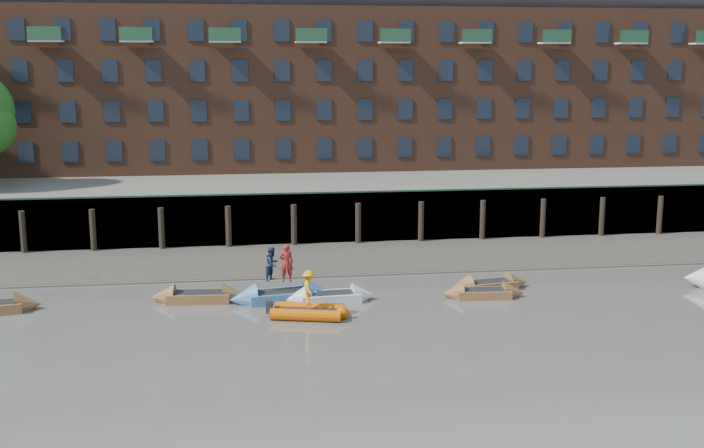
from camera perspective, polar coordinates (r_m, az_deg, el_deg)
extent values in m
plane|color=#5C564E|center=(30.53, 2.67, -10.20)|extent=(220.00, 220.00, 0.00)
cube|color=#3D382F|center=(47.58, -1.30, -2.43)|extent=(110.00, 8.00, 0.50)
cube|color=#4C4336|center=(44.30, -0.79, -3.44)|extent=(110.00, 1.60, 0.10)
cube|color=#2D2A26|center=(51.52, -1.87, 0.42)|extent=(110.00, 0.80, 3.20)
cylinder|color=black|center=(52.24, -21.83, -0.56)|extent=(0.36, 0.36, 2.60)
cylinder|color=black|center=(51.41, -17.50, -0.45)|extent=(0.36, 0.36, 2.60)
cylinder|color=black|center=(50.89, -13.06, -0.34)|extent=(0.36, 0.36, 2.60)
cylinder|color=black|center=(50.67, -8.55, -0.22)|extent=(0.36, 0.36, 2.60)
cylinder|color=black|center=(50.78, -4.04, -0.10)|extent=(0.36, 0.36, 2.60)
cylinder|color=black|center=(51.19, 0.43, 0.02)|extent=(0.36, 0.36, 2.60)
cylinder|color=black|center=(51.91, 4.80, 0.13)|extent=(0.36, 0.36, 2.60)
cylinder|color=black|center=(52.93, 9.03, 0.24)|extent=(0.36, 0.36, 2.60)
cylinder|color=black|center=(54.22, 13.08, 0.35)|extent=(0.36, 0.36, 2.60)
cylinder|color=black|center=(55.77, 16.92, 0.45)|extent=(0.36, 0.36, 2.60)
cylinder|color=black|center=(57.56, 20.54, 0.54)|extent=(0.36, 0.36, 2.60)
cube|color=#264C2D|center=(50.95, -1.85, 2.19)|extent=(110.00, 0.06, 0.10)
cube|color=#5E594D|center=(64.88, -3.15, 2.60)|extent=(110.00, 28.00, 3.20)
cube|color=brown|center=(65.22, -3.29, 9.35)|extent=(80.00, 10.00, 12.00)
cube|color=black|center=(62.03, -21.65, 4.62)|extent=(1.10, 0.12, 1.50)
cube|color=black|center=(61.38, -18.93, 4.74)|extent=(1.10, 0.12, 1.50)
cube|color=black|center=(60.88, -16.15, 4.86)|extent=(1.10, 0.12, 1.50)
cube|color=black|center=(60.53, -13.33, 4.96)|extent=(1.10, 0.12, 1.50)
cube|color=black|center=(60.32, -10.48, 5.05)|extent=(1.10, 0.12, 1.50)
cube|color=black|center=(60.26, -7.62, 5.13)|extent=(1.10, 0.12, 1.50)
cube|color=black|center=(60.35, -4.76, 5.20)|extent=(1.10, 0.12, 1.50)
cube|color=black|center=(60.59, -1.91, 5.25)|extent=(1.10, 0.12, 1.50)
cube|color=black|center=(60.97, 0.90, 5.30)|extent=(1.10, 0.12, 1.50)
cube|color=black|center=(61.50, 3.68, 5.32)|extent=(1.10, 0.12, 1.50)
cube|color=black|center=(62.17, 6.40, 5.34)|extent=(1.10, 0.12, 1.50)
cube|color=black|center=(62.98, 9.06, 5.34)|extent=(1.10, 0.12, 1.50)
cube|color=black|center=(63.91, 11.64, 5.33)|extent=(1.10, 0.12, 1.50)
cube|color=black|center=(64.97, 14.15, 5.32)|extent=(1.10, 0.12, 1.50)
cube|color=black|center=(66.16, 16.57, 5.29)|extent=(1.10, 0.12, 1.50)
cube|color=black|center=(67.45, 18.90, 5.25)|extent=(1.10, 0.12, 1.50)
cube|color=black|center=(68.85, 21.14, 5.21)|extent=(1.10, 0.12, 1.50)
cube|color=black|center=(61.82, -21.84, 7.20)|extent=(1.10, 0.12, 1.50)
cube|color=black|center=(61.17, -19.09, 7.35)|extent=(1.10, 0.12, 1.50)
cube|color=black|center=(60.67, -16.29, 7.49)|extent=(1.10, 0.12, 1.50)
cube|color=black|center=(60.31, -13.44, 7.61)|extent=(1.10, 0.12, 1.50)
cube|color=black|center=(60.11, -10.57, 7.71)|extent=(1.10, 0.12, 1.50)
cube|color=black|center=(60.05, -7.68, 7.79)|extent=(1.10, 0.12, 1.50)
cube|color=black|center=(60.14, -4.80, 7.86)|extent=(1.10, 0.12, 1.50)
cube|color=black|center=(60.37, -1.93, 7.90)|extent=(1.10, 0.12, 1.50)
cube|color=black|center=(60.76, 0.91, 7.92)|extent=(1.10, 0.12, 1.50)
cube|color=black|center=(61.29, 3.71, 7.93)|extent=(1.10, 0.12, 1.50)
cube|color=black|center=(61.96, 6.46, 7.92)|extent=(1.10, 0.12, 1.50)
cube|color=black|center=(62.77, 9.14, 7.89)|extent=(1.10, 0.12, 1.50)
cube|color=black|center=(63.71, 11.74, 7.84)|extent=(1.10, 0.12, 1.50)
cube|color=black|center=(64.78, 14.27, 7.78)|extent=(1.10, 0.12, 1.50)
cube|color=black|center=(65.96, 16.70, 7.71)|extent=(1.10, 0.12, 1.50)
cube|color=black|center=(67.26, 19.05, 7.63)|extent=(1.10, 0.12, 1.50)
cube|color=black|center=(68.66, 21.30, 7.54)|extent=(1.10, 0.12, 1.50)
cube|color=black|center=(61.74, -22.02, 9.79)|extent=(1.10, 0.12, 1.50)
cube|color=black|center=(61.09, -19.25, 9.97)|extent=(1.10, 0.12, 1.50)
cube|color=black|center=(60.59, -16.43, 10.13)|extent=(1.10, 0.12, 1.50)
cube|color=black|center=(60.23, -13.56, 10.26)|extent=(1.10, 0.12, 1.50)
cube|color=black|center=(60.02, -10.67, 10.38)|extent=(1.10, 0.12, 1.50)
cube|color=black|center=(59.96, -7.75, 10.46)|extent=(1.10, 0.12, 1.50)
cube|color=black|center=(60.05, -4.84, 10.52)|extent=(1.10, 0.12, 1.50)
cube|color=black|center=(60.29, -1.95, 10.56)|extent=(1.10, 0.12, 1.50)
cube|color=black|center=(60.68, 0.92, 10.57)|extent=(1.10, 0.12, 1.50)
cube|color=black|center=(61.21, 3.74, 10.55)|extent=(1.10, 0.12, 1.50)
cube|color=black|center=(61.88, 6.51, 10.50)|extent=(1.10, 0.12, 1.50)
cube|color=black|center=(62.69, 9.22, 10.44)|extent=(1.10, 0.12, 1.50)
cube|color=black|center=(63.63, 11.84, 10.36)|extent=(1.10, 0.12, 1.50)
cube|color=black|center=(64.70, 14.38, 10.25)|extent=(1.10, 0.12, 1.50)
cube|color=black|center=(65.88, 16.84, 10.14)|extent=(1.10, 0.12, 1.50)
cube|color=black|center=(67.18, 19.20, 10.01)|extent=(1.10, 0.12, 1.50)
cube|color=black|center=(68.59, 21.47, 9.87)|extent=(1.10, 0.12, 1.50)
cube|color=black|center=(61.78, -22.21, 12.38)|extent=(1.10, 0.12, 1.50)
cube|color=black|center=(61.14, -19.42, 12.59)|extent=(1.10, 0.12, 1.50)
cube|color=black|center=(60.63, -16.58, 12.77)|extent=(1.10, 0.12, 1.50)
cube|color=black|center=(60.28, -13.68, 12.92)|extent=(1.10, 0.12, 1.50)
cube|color=black|center=(60.07, -10.76, 13.05)|extent=(1.10, 0.12, 1.50)
cube|color=black|center=(60.01, -7.82, 13.14)|extent=(1.10, 0.12, 1.50)
cube|color=black|center=(60.10, -4.89, 13.19)|extent=(1.10, 0.12, 1.50)
cube|color=black|center=(60.34, -1.96, 13.22)|extent=(1.10, 0.12, 1.50)
cube|color=black|center=(60.72, 0.93, 13.21)|extent=(1.10, 0.12, 1.50)
cube|color=black|center=(61.25, 3.78, 13.17)|extent=(1.10, 0.12, 1.50)
cube|color=black|center=(61.93, 6.57, 13.10)|extent=(1.10, 0.12, 1.50)
cube|color=black|center=(62.73, 9.30, 13.00)|extent=(1.10, 0.12, 1.50)
cube|color=black|center=(63.67, 11.94, 12.87)|extent=(1.10, 0.12, 1.50)
cube|color=black|center=(64.74, 14.50, 12.73)|extent=(1.10, 0.12, 1.50)
cube|color=black|center=(65.92, 16.98, 12.57)|extent=(1.10, 0.12, 1.50)
cube|color=black|center=(67.22, 19.35, 12.39)|extent=(1.10, 0.12, 1.50)
cube|color=black|center=(68.63, 21.63, 12.20)|extent=(1.10, 0.12, 1.50)
cone|color=brown|center=(40.61, -21.50, -5.22)|extent=(1.39, 1.54, 1.34)
cube|color=brown|center=(39.75, -10.55, -4.98)|extent=(3.00, 1.51, 0.46)
cone|color=brown|center=(39.59, -8.09, -4.96)|extent=(1.22, 1.39, 1.32)
cone|color=brown|center=(39.98, -12.99, -4.98)|extent=(1.22, 1.39, 1.32)
cube|color=black|center=(39.70, -10.56, -4.69)|extent=(2.50, 1.15, 0.06)
cube|color=teal|center=(39.30, -4.92, -4.99)|extent=(3.34, 1.91, 0.49)
cone|color=teal|center=(39.71, -2.31, -4.79)|extent=(1.44, 1.60, 1.42)
cone|color=teal|center=(38.97, -7.57, -5.18)|extent=(1.44, 1.60, 1.42)
cube|color=black|center=(39.24, -4.92, -4.67)|extent=(2.77, 1.48, 0.06)
cube|color=silver|center=(39.03, -1.54, -5.10)|extent=(2.91, 1.48, 0.44)
cone|color=silver|center=(39.35, 0.83, -4.97)|extent=(1.19, 1.35, 1.27)
cone|color=silver|center=(38.77, -3.94, -5.23)|extent=(1.19, 1.35, 1.27)
cube|color=black|center=(38.97, -1.54, -4.82)|extent=(2.41, 1.12, 0.06)
cube|color=brown|center=(40.26, 9.07, -4.76)|extent=(2.67, 1.36, 0.40)
cone|color=brown|center=(40.61, 11.15, -4.70)|extent=(1.09, 1.24, 1.17)
cone|color=brown|center=(39.96, 6.95, -4.82)|extent=(1.09, 1.24, 1.17)
cube|color=black|center=(40.21, 9.08, -4.51)|extent=(2.21, 1.04, 0.06)
cube|color=brown|center=(41.73, 9.48, -4.20)|extent=(2.86, 1.63, 0.42)
cone|color=brown|center=(42.44, 11.39, -4.01)|extent=(1.23, 1.37, 1.22)
cone|color=brown|center=(41.07, 7.50, -4.39)|extent=(1.23, 1.37, 1.22)
cube|color=black|center=(41.68, 9.49, -3.95)|extent=(2.37, 1.26, 0.06)
cylinder|color=#C75504|center=(37.27, -2.95, -5.83)|extent=(3.15, 1.28, 0.52)
cylinder|color=#C75504|center=(36.25, -3.23, -6.32)|extent=(3.15, 1.28, 0.52)
sphere|color=#C75504|center=(36.54, -0.66, -6.17)|extent=(0.59, 0.59, 0.59)
cube|color=black|center=(36.76, -3.09, -6.07)|extent=(2.74, 1.52, 0.18)
cone|color=silver|center=(45.01, 23.07, -3.49)|extent=(2.32, 2.53, 2.08)
imported|color=maroon|center=(38.85, -4.56, -2.70)|extent=(0.68, 0.45, 1.82)
imported|color=#19233F|center=(39.11, -5.55, -2.77)|extent=(0.96, 1.00, 1.62)
imported|color=orange|center=(36.50, -3.01, -4.43)|extent=(0.66, 1.06, 1.57)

